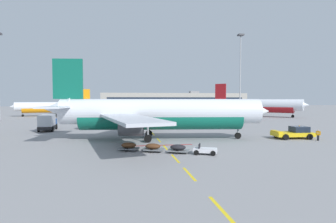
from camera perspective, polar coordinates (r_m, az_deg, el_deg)
ground at (r=59.82m, az=17.49°, el=-3.39°), size 400.00×400.00×0.00m
apron_paint_markings at (r=49.86m, az=-3.58°, el=-4.45°), size 8.00×92.82×0.01m
airliner_foreground at (r=40.48m, az=-2.26°, el=-0.48°), size 34.81×34.35×12.20m
pushback_tug at (r=46.16m, az=25.48°, el=-4.15°), size 6.21×3.57×2.08m
airliner_mid_left at (r=100.44m, az=18.26°, el=1.24°), size 29.38×29.04×12.19m
airliner_far_center at (r=107.29m, az=-23.29°, el=0.88°), size 28.55×27.83×10.11m
catering_truck at (r=56.97m, az=-24.49°, el=-2.14°), size 3.03×7.14×3.14m
fuel_service_truck at (r=59.51m, az=-16.02°, el=-1.81°), size 4.71×7.40×3.14m
baggage_train at (r=30.92m, az=-0.54°, el=-7.82°), size 11.25×5.88×1.14m
ground_crew_worker at (r=45.32m, az=29.60°, el=-4.31°), size 0.50×0.57×1.65m
apron_light_mast_far at (r=91.42m, az=15.31°, el=9.28°), size 1.80×1.80×27.47m
terminal_satellite at (r=180.51m, az=1.24°, el=2.30°), size 95.29×24.31×11.84m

